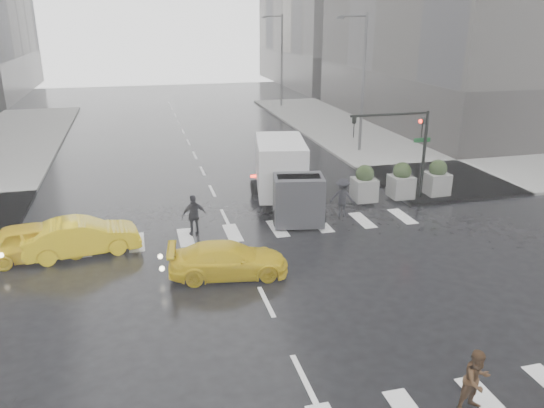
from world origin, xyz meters
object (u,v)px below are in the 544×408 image
object	(u,v)px
taxi_front	(36,241)
pedestrian_brown	(477,381)
traffic_signal_pole	(407,138)
box_truck	(285,175)
taxi_mid	(82,237)

from	to	relation	value
taxi_front	pedestrian_brown	bearing A→B (deg)	-143.94
traffic_signal_pole	pedestrian_brown	distance (m)	15.28
box_truck	traffic_signal_pole	bearing A→B (deg)	7.11
box_truck	taxi_front	bearing A→B (deg)	-153.63
taxi_mid	box_truck	world-z (taller)	box_truck
traffic_signal_pole	pedestrian_brown	bearing A→B (deg)	-111.29
traffic_signal_pole	taxi_mid	size ratio (longest dim) A/B	1.04
traffic_signal_pole	pedestrian_brown	world-z (taller)	traffic_signal_pole
taxi_front	taxi_mid	world-z (taller)	taxi_front
pedestrian_brown	taxi_front	distance (m)	16.05
taxi_front	taxi_mid	xyz separation A→B (m)	(1.67, -0.05, -0.00)
pedestrian_brown	box_truck	world-z (taller)	box_truck
pedestrian_brown	taxi_mid	size ratio (longest dim) A/B	0.37
pedestrian_brown	taxi_mid	xyz separation A→B (m)	(-9.55, 11.43, -0.08)
pedestrian_brown	taxi_mid	world-z (taller)	pedestrian_brown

